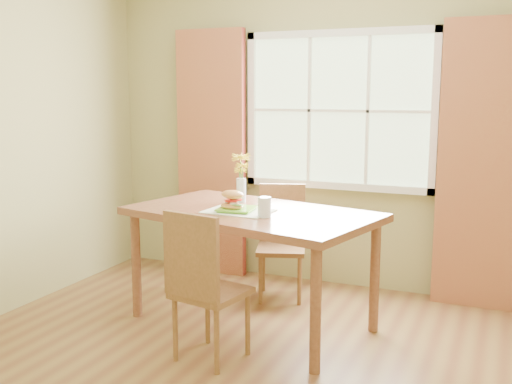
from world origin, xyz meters
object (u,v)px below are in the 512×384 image
at_px(chair_far, 281,236).
at_px(flower_vase, 241,173).
at_px(croissant_sandwich, 232,200).
at_px(water_glass, 264,208).
at_px(chair_near, 203,281).
at_px(dining_table, 251,222).

height_order(chair_far, flower_vase, flower_vase).
distance_m(croissant_sandwich, water_glass, 0.28).
bearing_deg(chair_near, dining_table, 99.26).
bearing_deg(chair_near, croissant_sandwich, 108.43).
xyz_separation_m(chair_far, flower_vase, (-0.18, -0.40, 0.56)).
xyz_separation_m(croissant_sandwich, water_glass, (0.27, -0.07, -0.02)).
bearing_deg(water_glass, flower_vase, 130.13).
relative_size(croissant_sandwich, flower_vase, 0.56).
distance_m(chair_far, water_glass, 0.95).
distance_m(water_glass, flower_vase, 0.60).
relative_size(dining_table, chair_far, 2.08).
height_order(chair_near, chair_far, chair_near).
xyz_separation_m(croissant_sandwich, flower_vase, (-0.10, 0.37, 0.14)).
bearing_deg(dining_table, flower_vase, 140.40).
bearing_deg(croissant_sandwich, chair_near, -67.19).
xyz_separation_m(dining_table, croissant_sandwich, (-0.10, -0.10, 0.17)).
bearing_deg(water_glass, croissant_sandwich, 165.65).
relative_size(dining_table, water_glass, 14.03).
distance_m(dining_table, flower_vase, 0.45).
distance_m(dining_table, chair_near, 0.74).
bearing_deg(flower_vase, chair_far, 66.14).
xyz_separation_m(chair_far, water_glass, (0.19, -0.84, 0.40)).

